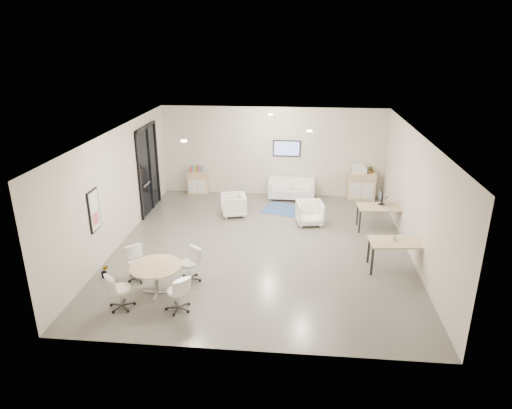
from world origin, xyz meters
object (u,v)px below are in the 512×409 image
object	(u,v)px
loveseat	(291,190)
desk_front	(400,244)
sideboard_right	(361,186)
armchair_left	(234,204)
desk_rear	(382,209)
armchair_right	(310,212)
sideboard_left	(198,183)
round_table	(156,269)

from	to	relation	value
loveseat	desk_front	bearing A→B (deg)	-60.92
sideboard_right	armchair_left	size ratio (longest dim) A/B	1.25
loveseat	desk_rear	bearing A→B (deg)	-42.52
armchair_right	armchair_left	bearing A→B (deg)	159.10
sideboard_left	armchair_left	world-z (taller)	sideboard_left
loveseat	desk_front	size ratio (longest dim) A/B	1.04
armchair_left	sideboard_right	bearing A→B (deg)	99.64
sideboard_left	sideboard_right	world-z (taller)	sideboard_right
loveseat	desk_front	xyz separation A→B (m)	(2.80, -5.09, 0.38)
sideboard_left	desk_rear	distance (m)	6.79
armchair_right	desk_front	bearing A→B (deg)	-60.99
armchair_left	desk_front	xyz separation A→B (m)	(4.64, -3.26, 0.31)
loveseat	armchair_right	size ratio (longest dim) A/B	2.01
sideboard_left	armchair_right	distance (m)	4.79
armchair_left	desk_front	world-z (taller)	armchair_left
armchair_right	desk_front	xyz separation A→B (m)	(2.18, -2.75, 0.30)
desk_rear	sideboard_left	bearing A→B (deg)	152.70
sideboard_right	desk_rear	world-z (taller)	sideboard_right
sideboard_right	armchair_right	bearing A→B (deg)	-126.57
armchair_right	desk_rear	xyz separation A→B (m)	(2.14, -0.22, 0.27)
loveseat	armchair_right	xyz separation A→B (m)	(0.62, -2.34, 0.07)
sideboard_left	armchair_right	bearing A→B (deg)	-31.88
desk_rear	armchair_right	bearing A→B (deg)	170.74
desk_front	round_table	bearing A→B (deg)	-168.49
sideboard_left	round_table	xyz separation A→B (m)	(0.56, -6.96, 0.21)
round_table	desk_front	bearing A→B (deg)	16.43
sideboard_right	round_table	xyz separation A→B (m)	(-5.35, -6.92, 0.14)
desk_rear	armchair_left	bearing A→B (deg)	167.65
sideboard_left	desk_rear	size ratio (longest dim) A/B	0.56
sideboard_right	loveseat	bearing A→B (deg)	-176.58
round_table	sideboard_right	bearing A→B (deg)	52.27
sideboard_left	desk_rear	xyz separation A→B (m)	(6.20, -2.75, 0.26)
armchair_right	desk_rear	world-z (taller)	armchair_right
sideboard_right	loveseat	size ratio (longest dim) A/B	0.61
desk_front	round_table	xyz separation A→B (m)	(-5.68, -1.68, -0.08)
armchair_right	desk_rear	bearing A→B (deg)	-15.16
armchair_right	desk_front	world-z (taller)	armchair_right
loveseat	desk_front	distance (m)	5.82
loveseat	armchair_right	distance (m)	2.42
desk_front	loveseat	bearing A→B (deg)	113.86
armchair_left	armchair_right	xyz separation A→B (m)	(2.46, -0.50, 0.01)
armchair_left	loveseat	bearing A→B (deg)	119.86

